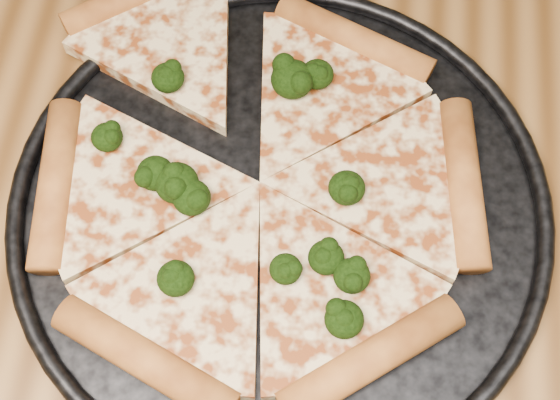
# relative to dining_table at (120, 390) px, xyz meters

# --- Properties ---
(dining_table) EXTENTS (1.20, 0.90, 0.75)m
(dining_table) POSITION_rel_dining_table_xyz_m (0.00, 0.00, 0.00)
(dining_table) COLOR brown
(dining_table) RESTS_ON ground
(pizza_pan) EXTENTS (0.41, 0.41, 0.02)m
(pizza_pan) POSITION_rel_dining_table_xyz_m (0.12, 0.13, 0.10)
(pizza_pan) COLOR black
(pizza_pan) RESTS_ON dining_table
(pizza) EXTENTS (0.37, 0.40, 0.03)m
(pizza) POSITION_rel_dining_table_xyz_m (0.09, 0.15, 0.11)
(pizza) COLOR beige
(pizza) RESTS_ON pizza_pan
(broccoli_florets) EXTENTS (0.22, 0.22, 0.03)m
(broccoli_florets) POSITION_rel_dining_table_xyz_m (0.09, 0.14, 0.12)
(broccoli_florets) COLOR black
(broccoli_florets) RESTS_ON pizza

